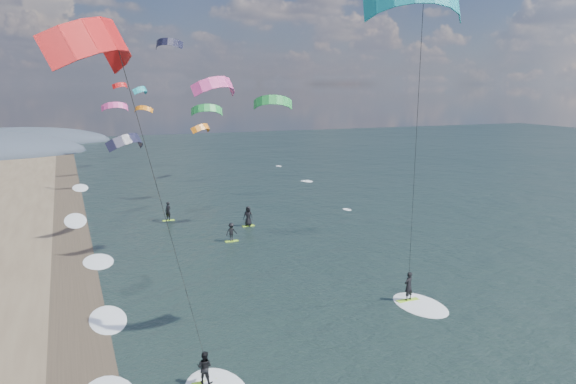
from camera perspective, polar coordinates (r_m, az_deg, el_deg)
name	(u,v)px	position (r m, az deg, el deg)	size (l,w,h in m)	color
wet_sand_strip	(82,366)	(28.53, -20.22, -16.27)	(3.00, 240.00, 0.00)	#382D23
kitesurfer_near_a	(422,69)	(26.55, 13.47, 12.10)	(7.92, 8.83, 17.40)	#A7F02A
kitesurfer_near_b	(159,194)	(18.36, -12.95, -0.21)	(6.57, 9.03, 14.95)	#A7F02A
far_kitesurfers	(224,221)	(49.88, -6.50, -2.91)	(7.49, 9.90, 1.85)	#A7F02A
bg_kite_field	(166,99)	(68.70, -12.28, 9.23)	(16.15, 68.54, 11.51)	#D83F8C
shoreline_surf	(102,322)	(32.88, -18.37, -12.44)	(2.40, 79.40, 0.11)	white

